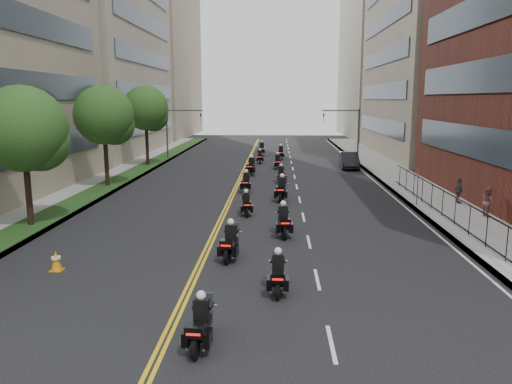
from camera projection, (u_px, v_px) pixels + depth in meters
ground at (216, 341)px, 13.92m from camera, size 160.00×160.00×0.00m
sidewalk_right at (412, 187)px, 37.96m from camera, size 4.00×90.00×0.15m
sidewalk_left at (102, 184)px, 38.95m from camera, size 4.00×90.00×0.15m
grass_strip at (112, 183)px, 38.90m from camera, size 2.00×90.00×0.04m
building_right_tan at (450, 25)px, 57.40m from camera, size 15.11×28.00×30.00m
building_right_far at (391, 62)px, 87.23m from camera, size 15.00×28.00×26.00m
building_left_mid at (78, 10)px, 58.82m from camera, size 16.11×28.00×34.00m
building_left_far at (145, 63)px, 89.02m from camera, size 16.00×28.00×26.00m
iron_fence at (462, 215)px, 25.08m from camera, size 0.05×28.00×1.50m
street_trees at (77, 123)px, 31.69m from camera, size 4.40×38.40×7.98m
traffic_signal_right at (350, 126)px, 54.09m from camera, size 4.09×0.20×5.60m
traffic_signal_left at (175, 126)px, 54.87m from camera, size 4.09×0.20×5.60m
motorcycle_0 at (201, 325)px, 13.53m from camera, size 0.54×2.12×1.56m
motorcycle_1 at (278, 275)px, 17.37m from camera, size 0.49×2.15×1.59m
motorcycle_2 at (230, 243)px, 20.98m from camera, size 0.65×2.33×1.72m
motorcycle_3 at (283, 222)px, 24.53m from camera, size 0.62×2.37×1.75m
motorcycle_4 at (246, 205)px, 28.99m from camera, size 0.62×2.05×1.52m
motorcycle_5 at (282, 190)px, 32.95m from camera, size 0.71×2.47×1.82m
motorcycle_6 at (246, 183)px, 36.19m from camera, size 0.51×2.21×1.63m
motorcycle_7 at (281, 175)px, 39.97m from camera, size 0.62×2.12×1.57m
motorcycle_8 at (251, 167)px, 43.99m from camera, size 0.70×2.45×1.81m
motorcycle_9 at (278, 163)px, 47.65m from camera, size 0.57×2.26×1.66m
motorcycle_10 at (260, 157)px, 52.15m from camera, size 0.50×2.11×1.56m
motorcycle_11 at (281, 153)px, 55.48m from camera, size 0.57×2.32×1.71m
motorcycle_12 at (262, 149)px, 59.42m from camera, size 0.57×2.43×1.79m
parked_sedan at (349, 160)px, 48.38m from camera, size 1.87×4.80×1.56m
pedestrian_b at (488, 202)px, 27.90m from camera, size 0.76×0.91×1.67m
pedestrian_c at (459, 191)px, 31.49m from camera, size 0.48×0.97×1.59m
traffic_cone at (56, 261)px, 19.61m from camera, size 0.48×0.48×0.80m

